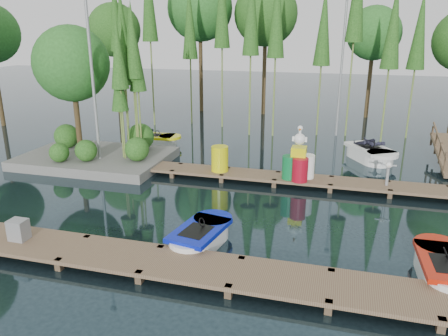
% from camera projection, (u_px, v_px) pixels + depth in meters
% --- Properties ---
extents(ground_plane, '(90.00, 90.00, 0.00)m').
position_uv_depth(ground_plane, '(206.00, 202.00, 14.89)').
color(ground_plane, '#1E3038').
extents(near_dock, '(18.00, 1.50, 0.50)m').
position_uv_depth(near_dock, '(150.00, 261.00, 10.69)').
color(near_dock, brown).
rests_on(near_dock, ground).
extents(far_dock, '(15.00, 1.20, 0.50)m').
position_uv_depth(far_dock, '(250.00, 175.00, 16.86)').
color(far_dock, brown).
rests_on(far_dock, ground).
extents(island, '(6.20, 4.20, 6.75)m').
position_uv_depth(island, '(87.00, 89.00, 18.51)').
color(island, slate).
rests_on(island, ground).
extents(tree_screen, '(34.42, 18.53, 10.31)m').
position_uv_depth(tree_screen, '(228.00, 18.00, 23.23)').
color(tree_screen, '#43331C').
rests_on(tree_screen, ground).
extents(lamp_island, '(0.30, 0.30, 7.25)m').
position_uv_depth(lamp_island, '(91.00, 65.00, 17.25)').
color(lamp_island, gray).
rests_on(lamp_island, ground).
extents(lamp_rear, '(0.30, 0.30, 7.25)m').
position_uv_depth(lamp_rear, '(342.00, 56.00, 22.65)').
color(lamp_rear, gray).
rests_on(lamp_rear, ground).
extents(boat_blue, '(1.51, 2.60, 0.82)m').
position_uv_depth(boat_blue, '(201.00, 237.00, 11.90)').
color(boat_blue, white).
rests_on(boat_blue, ground).
extents(boat_red, '(1.23, 2.56, 0.85)m').
position_uv_depth(boat_red, '(444.00, 269.00, 10.28)').
color(boat_red, white).
rests_on(boat_red, ground).
extents(boat_yellow_far, '(2.52, 1.28, 1.23)m').
position_uv_depth(boat_yellow_far, '(156.00, 140.00, 21.95)').
color(boat_yellow_far, white).
rests_on(boat_yellow_far, ground).
extents(boat_white_far, '(2.59, 3.15, 1.37)m').
position_uv_depth(boat_white_far, '(370.00, 154.00, 19.42)').
color(boat_white_far, white).
rests_on(boat_white_far, ground).
extents(utility_cabinet, '(0.46, 0.39, 0.56)m').
position_uv_depth(utility_cabinet, '(19.00, 230.00, 11.53)').
color(utility_cabinet, gray).
rests_on(utility_cabinet, near_dock).
extents(yellow_barrel, '(0.66, 0.66, 0.99)m').
position_uv_depth(yellow_barrel, '(220.00, 159.00, 16.99)').
color(yellow_barrel, '#D9D90B').
rests_on(yellow_barrel, far_dock).
extents(drum_cluster, '(1.16, 1.07, 2.01)m').
position_uv_depth(drum_cluster, '(299.00, 164.00, 16.04)').
color(drum_cluster, '#0B6B31').
rests_on(drum_cluster, far_dock).
extents(seagull_post, '(0.54, 0.29, 0.86)m').
position_uv_depth(seagull_post, '(388.00, 170.00, 15.40)').
color(seagull_post, gray).
rests_on(seagull_post, far_dock).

